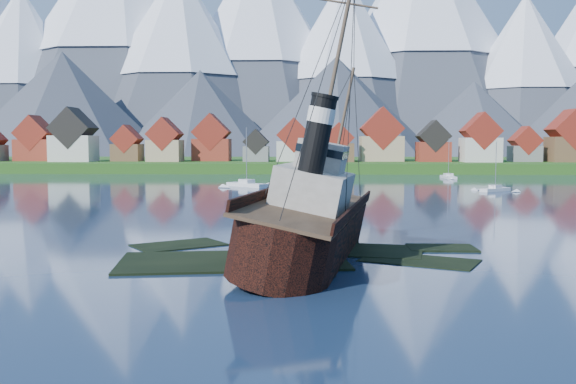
{
  "coord_description": "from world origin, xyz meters",
  "views": [
    {
      "loc": [
        3.14,
        -52.48,
        9.74
      ],
      "look_at": [
        1.12,
        6.0,
        5.0
      ],
      "focal_mm": 40.0,
      "sensor_mm": 36.0,
      "label": 1
    }
  ],
  "objects_px": {
    "tugboat_wreck": "(303,219)",
    "sailboat_e": "(448,177)",
    "sailboat_c": "(247,185)",
    "sailboat_d": "(495,190)"
  },
  "relations": [
    {
      "from": "sailboat_c",
      "to": "sailboat_d",
      "type": "relative_size",
      "value": 1.31
    },
    {
      "from": "sailboat_c",
      "to": "sailboat_e",
      "type": "bearing_deg",
      "value": -15.93
    },
    {
      "from": "sailboat_d",
      "to": "sailboat_e",
      "type": "bearing_deg",
      "value": 141.79
    },
    {
      "from": "sailboat_c",
      "to": "sailboat_d",
      "type": "xyz_separation_m",
      "value": [
        48.75,
        -10.12,
        -0.06
      ]
    },
    {
      "from": "sailboat_c",
      "to": "sailboat_e",
      "type": "distance_m",
      "value": 57.78
    },
    {
      "from": "tugboat_wreck",
      "to": "sailboat_e",
      "type": "bearing_deg",
      "value": 82.1
    },
    {
      "from": "tugboat_wreck",
      "to": "sailboat_e",
      "type": "xyz_separation_m",
      "value": [
        35.88,
        110.9,
        -2.8
      ]
    },
    {
      "from": "tugboat_wreck",
      "to": "sailboat_e",
      "type": "height_order",
      "value": "tugboat_wreck"
    },
    {
      "from": "tugboat_wreck",
      "to": "sailboat_e",
      "type": "distance_m",
      "value": 116.59
    },
    {
      "from": "sailboat_c",
      "to": "sailboat_e",
      "type": "xyz_separation_m",
      "value": [
        48.63,
        31.19,
        -0.06
      ]
    }
  ]
}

